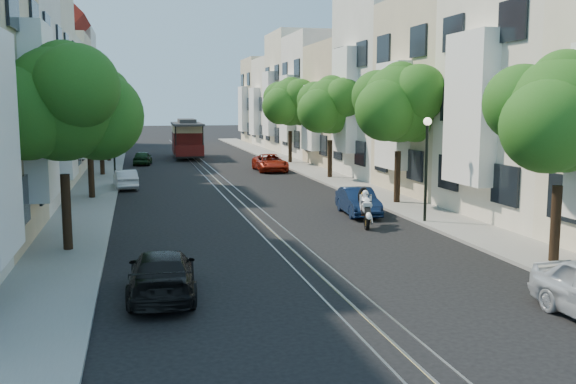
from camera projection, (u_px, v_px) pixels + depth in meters
ground at (205, 169)px, 47.57m from camera, size 200.00×200.00×0.00m
sidewalk_east at (300, 166)px, 49.22m from camera, size 2.50×80.00×0.12m
sidewalk_west at (104, 171)px, 45.91m from camera, size 2.50×80.00×0.12m
rail_left at (198, 169)px, 47.45m from camera, size 0.06×80.00×0.02m
rail_slot at (205, 169)px, 47.57m from camera, size 0.06×80.00×0.02m
rail_right at (213, 169)px, 47.70m from camera, size 0.06×80.00×0.02m
lane_line at (205, 169)px, 47.57m from camera, size 0.08×80.00×0.01m
townhouses_east at (358, 99)px, 49.49m from camera, size 7.75×72.00×12.00m
townhouses_west at (31, 100)px, 44.09m from camera, size 7.75×72.00×11.76m
tree_e_a at (564, 118)px, 18.72m from camera, size 4.72×3.87×6.27m
tree_e_b at (400, 105)px, 30.25m from camera, size 4.93×4.08×6.68m
tree_e_c at (331, 107)px, 40.87m from camera, size 4.84×3.99×6.52m
tree_e_d at (291, 103)px, 51.44m from camera, size 5.01×4.16×6.85m
tree_w_a at (63, 106)px, 20.21m from camera, size 4.93×4.08×6.68m
tree_w_b at (90, 112)px, 31.82m from camera, size 4.72×3.87×6.27m
tree_w_c at (101, 100)px, 42.34m from camera, size 5.13×4.28×7.09m
tree_w_d at (108, 107)px, 53.01m from camera, size 4.84×3.99×6.52m
lamp_east at (427, 154)px, 25.49m from camera, size 0.32×0.32×4.16m
lamp_west at (114, 136)px, 39.96m from camera, size 0.32×0.32×4.16m
sportbike_rider at (365, 206)px, 25.01m from camera, size 0.75×1.78×1.58m
cable_car at (187, 137)px, 57.35m from camera, size 2.76×8.31×3.17m
parked_car_e_mid at (358, 201)px, 27.92m from camera, size 1.51×3.65×1.18m
parked_car_e_far at (270, 163)px, 46.10m from camera, size 2.07×4.45×1.23m
parked_car_w_near at (162, 274)px, 16.03m from camera, size 1.86×4.15×1.18m
parked_car_w_mid at (126, 179)px, 36.54m from camera, size 1.50×3.43×1.09m
parked_car_w_far at (143, 158)px, 51.01m from camera, size 1.67×3.40×1.12m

